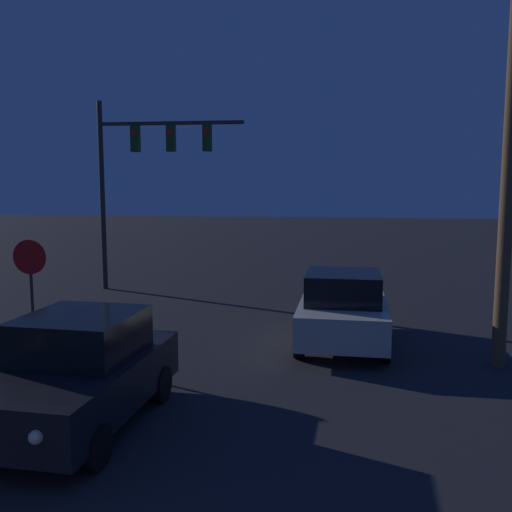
{
  "coord_description": "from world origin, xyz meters",
  "views": [
    {
      "loc": [
        1.87,
        -1.67,
        3.83
      ],
      "look_at": [
        0.0,
        12.03,
        2.02
      ],
      "focal_mm": 40.0,
      "sensor_mm": 36.0,
      "label": 1
    }
  ],
  "objects_px": {
    "utility_pole": "(511,124)",
    "car_far": "(343,309)",
    "car_near": "(78,372)",
    "traffic_signal_mast": "(141,161)",
    "stop_sign": "(31,274)"
  },
  "relations": [
    {
      "from": "traffic_signal_mast",
      "to": "stop_sign",
      "type": "xyz_separation_m",
      "value": [
        0.08,
        -7.74,
        -2.71
      ]
    },
    {
      "from": "car_near",
      "to": "car_far",
      "type": "xyz_separation_m",
      "value": [
        4.2,
        5.07,
        0.0
      ]
    },
    {
      "from": "utility_pole",
      "to": "car_near",
      "type": "bearing_deg",
      "value": -152.13
    },
    {
      "from": "stop_sign",
      "to": "car_near",
      "type": "bearing_deg",
      "value": -52.12
    },
    {
      "from": "traffic_signal_mast",
      "to": "car_far",
      "type": "bearing_deg",
      "value": -41.21
    },
    {
      "from": "traffic_signal_mast",
      "to": "stop_sign",
      "type": "height_order",
      "value": "traffic_signal_mast"
    },
    {
      "from": "car_near",
      "to": "traffic_signal_mast",
      "type": "relative_size",
      "value": 0.62
    },
    {
      "from": "car_near",
      "to": "car_far",
      "type": "height_order",
      "value": "same"
    },
    {
      "from": "car_near",
      "to": "stop_sign",
      "type": "relative_size",
      "value": 1.6
    },
    {
      "from": "car_near",
      "to": "car_far",
      "type": "relative_size",
      "value": 1.01
    },
    {
      "from": "utility_pole",
      "to": "traffic_signal_mast",
      "type": "bearing_deg",
      "value": 144.5
    },
    {
      "from": "car_near",
      "to": "traffic_signal_mast",
      "type": "bearing_deg",
      "value": -72.75
    },
    {
      "from": "utility_pole",
      "to": "car_far",
      "type": "bearing_deg",
      "value": 160.11
    },
    {
      "from": "car_near",
      "to": "utility_pole",
      "type": "distance_m",
      "value": 9.31
    },
    {
      "from": "car_near",
      "to": "stop_sign",
      "type": "distance_m",
      "value": 4.39
    }
  ]
}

